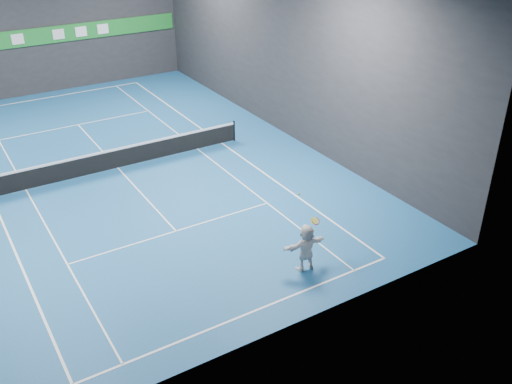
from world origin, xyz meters
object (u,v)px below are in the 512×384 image
tennis_racket (315,222)px  player (306,247)px  tennis_ball (299,194)px  tennis_net (117,158)px

tennis_racket → player: bearing=-172.7°
player → tennis_ball: size_ratio=23.58×
player → tennis_racket: tennis_racket is taller
player → tennis_net: (-2.77, 10.90, -0.32)m
tennis_ball → tennis_net: tennis_ball is taller
tennis_ball → tennis_racket: size_ratio=0.11×
tennis_ball → tennis_net: 11.33m
player → tennis_ball: 2.11m
tennis_ball → tennis_racket: 1.42m
player → tennis_racket: bearing=-168.7°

